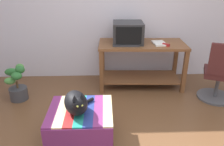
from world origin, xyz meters
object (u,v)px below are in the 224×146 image
at_px(tv_monitor, 128,33).
at_px(potted_plant, 17,86).
at_px(desk, 141,57).
at_px(ottoman_with_blanket, 81,125).
at_px(cat, 76,103).
at_px(keyboard, 126,45).
at_px(book, 159,43).
at_px(office_chair, 220,76).
at_px(stapler, 166,45).

relative_size(tv_monitor, potted_plant, 0.88).
bearing_deg(desk, ottoman_with_blanket, -120.18).
xyz_separation_m(tv_monitor, cat, (-0.66, -1.44, -0.37)).
height_order(keyboard, book, keyboard).
bearing_deg(ottoman_with_blanket, office_chair, 23.46).
distance_m(tv_monitor, ottoman_with_blanket, 1.68).
distance_m(desk, stapler, 0.45).
distance_m(tv_monitor, office_chair, 1.48).
bearing_deg(stapler, tv_monitor, 112.28).
height_order(potted_plant, office_chair, office_chair).
xyz_separation_m(keyboard, office_chair, (1.31, -0.41, -0.35)).
height_order(book, stapler, stapler).
bearing_deg(office_chair, potted_plant, 19.97).
height_order(cat, potted_plant, cat).
xyz_separation_m(tv_monitor, keyboard, (-0.04, -0.17, -0.14)).
bearing_deg(keyboard, ottoman_with_blanket, -113.16).
bearing_deg(office_chair, tv_monitor, -1.82).
bearing_deg(potted_plant, book, 9.47).
bearing_deg(tv_monitor, desk, -6.91).
bearing_deg(cat, potted_plant, 115.34).
bearing_deg(tv_monitor, potted_plant, -162.75).
distance_m(book, ottoman_with_blanket, 1.80).
bearing_deg(potted_plant, ottoman_with_blanket, -43.00).
bearing_deg(cat, stapler, 25.89).
xyz_separation_m(tv_monitor, stapler, (0.56, -0.21, -0.14)).
height_order(desk, stapler, stapler).
relative_size(ottoman_with_blanket, cat, 1.52).
bearing_deg(ottoman_with_blanket, tv_monitor, 65.64).
bearing_deg(cat, desk, 38.25).
bearing_deg(tv_monitor, cat, -112.58).
height_order(keyboard, office_chair, office_chair).
distance_m(cat, office_chair, 2.13).
relative_size(ottoman_with_blanket, potted_plant, 1.26).
bearing_deg(potted_plant, desk, 12.40).
bearing_deg(cat, tv_monitor, 45.86).
distance_m(keyboard, book, 0.53).
bearing_deg(stapler, office_chair, -74.78).
bearing_deg(keyboard, office_chair, -14.68).
xyz_separation_m(book, ottoman_with_blanket, (-1.12, -1.31, -0.54)).
height_order(cat, stapler, stapler).
height_order(keyboard, stapler, stapler).
bearing_deg(keyboard, book, 10.49).
height_order(desk, cat, desk).
relative_size(keyboard, stapler, 3.64).
xyz_separation_m(potted_plant, stapler, (2.21, 0.24, 0.52)).
bearing_deg(tv_monitor, ottoman_with_blanket, -112.30).
height_order(potted_plant, stapler, stapler).
distance_m(ottoman_with_blanket, office_chair, 2.09).
height_order(desk, tv_monitor, tv_monitor).
bearing_deg(ottoman_with_blanket, keyboard, 64.38).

